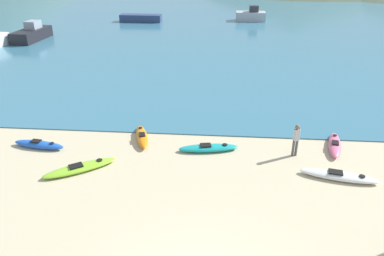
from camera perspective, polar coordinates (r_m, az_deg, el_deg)
bay_water at (r=53.75m, az=4.43°, el=15.92°), size 160.00×70.00×0.06m
kayak_on_sand_0 at (r=18.66m, az=2.54°, el=-3.05°), size 3.06×1.22×0.34m
kayak_on_sand_1 at (r=20.20m, az=20.92°, el=-2.41°), size 1.17×2.78×0.40m
kayak_on_sand_2 at (r=19.83m, az=-7.64°, el=-1.32°), size 1.32×2.67×0.41m
kayak_on_sand_3 at (r=20.43m, az=-22.29°, el=-2.34°), size 2.79×1.01×0.39m
kayak_on_sand_4 at (r=17.80m, az=-16.71°, el=-5.82°), size 3.19×2.52×0.32m
kayak_on_sand_5 at (r=17.68m, az=21.50°, el=-6.79°), size 3.40×1.40×0.34m
person_near_waterline at (r=18.53m, az=15.57°, el=-1.51°), size 0.33×0.26×1.64m
moored_boat_0 at (r=53.42m, az=-7.80°, el=16.26°), size 5.59×1.76×0.96m
moored_boat_3 at (r=45.34m, az=-23.20°, el=13.09°), size 2.42×5.47×1.96m
moored_boat_4 at (r=54.28m, az=8.97°, el=16.59°), size 3.97×2.07×2.03m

